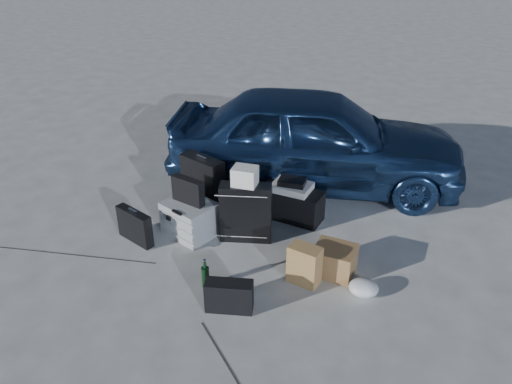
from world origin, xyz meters
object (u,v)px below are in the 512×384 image
briefcase (135,226)px  suitcase_right (246,212)px  car (315,138)px  suitcase_left (203,186)px  cardboard_box (334,260)px  pelican_case (190,218)px  duffel_bag (291,204)px  green_bottle (205,274)px

briefcase → suitcase_right: suitcase_right is taller
car → suitcase_left: 1.63m
briefcase → suitcase_right: bearing=42.3°
suitcase_right → suitcase_left: bearing=136.5°
cardboard_box → suitcase_right: bearing=173.0°
car → pelican_case: (-0.76, -1.82, -0.45)m
car → duffel_bag: bearing=166.5°
suitcase_left → cardboard_box: size_ratio=1.81×
suitcase_left → cardboard_box: 1.87m
duffel_bag → suitcase_right: bearing=-111.5°
pelican_case → suitcase_right: size_ratio=0.81×
suitcase_right → cardboard_box: size_ratio=1.68×
suitcase_left → green_bottle: 1.44m
briefcase → car: bearing=73.8°
car → briefcase: 2.58m
suitcase_right → cardboard_box: suitcase_right is taller
duffel_bag → cardboard_box: (0.82, -0.77, -0.04)m
pelican_case → duffel_bag: pelican_case is taller
suitcase_left → green_bottle: bearing=-43.9°
suitcase_right → green_bottle: suitcase_right is taller
pelican_case → duffel_bag: (0.86, 0.84, -0.01)m
duffel_bag → cardboard_box: bearing=-42.3°
pelican_case → cardboard_box: (1.68, 0.07, -0.05)m
cardboard_box → green_bottle: green_bottle is taller
suitcase_left → duffel_bag: bearing=33.1°
briefcase → suitcase_left: 0.96m
suitcase_right → green_bottle: size_ratio=2.22×
duffel_bag → pelican_case: bearing=-135.0°
car → cardboard_box: size_ratio=9.52×
briefcase → duffel_bag: size_ratio=0.65×
car → suitcase_right: size_ratio=5.65×
briefcase → green_bottle: briefcase is taller
briefcase → suitcase_right: 1.23m
pelican_case → cardboard_box: size_ratio=1.36×
pelican_case → briefcase: 0.61m
pelican_case → green_bottle: 0.97m
pelican_case → duffel_bag: size_ratio=0.73×
pelican_case → briefcase: bearing=-125.2°
briefcase → duffel_bag: (1.32, 1.24, -0.00)m
suitcase_left → suitcase_right: size_ratio=1.08×
suitcase_left → suitcase_right: (0.73, -0.27, -0.03)m
duffel_bag → green_bottle: size_ratio=2.47×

